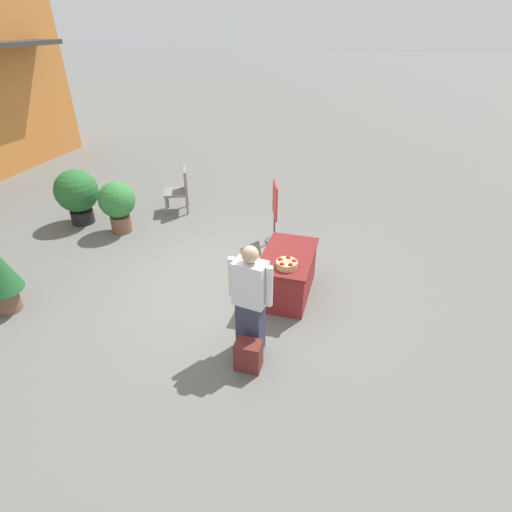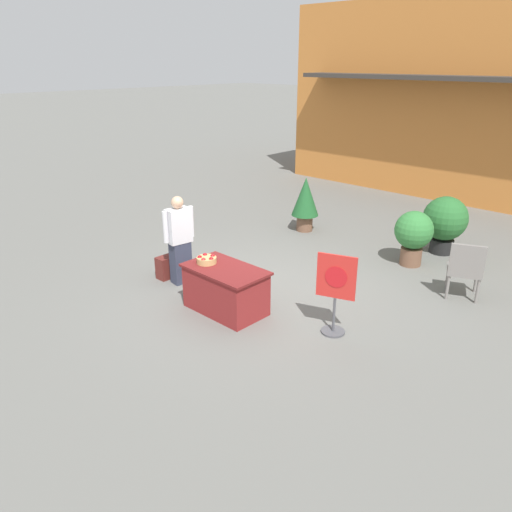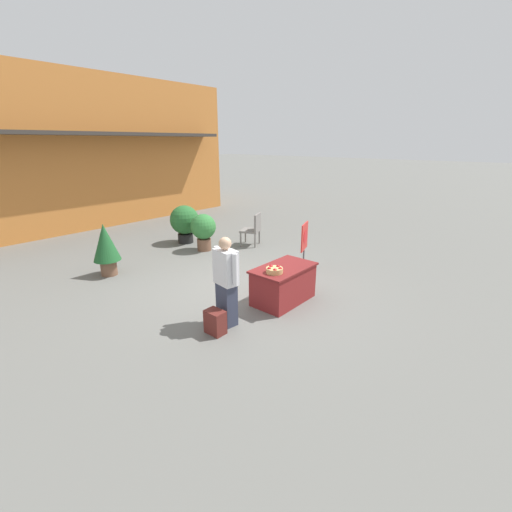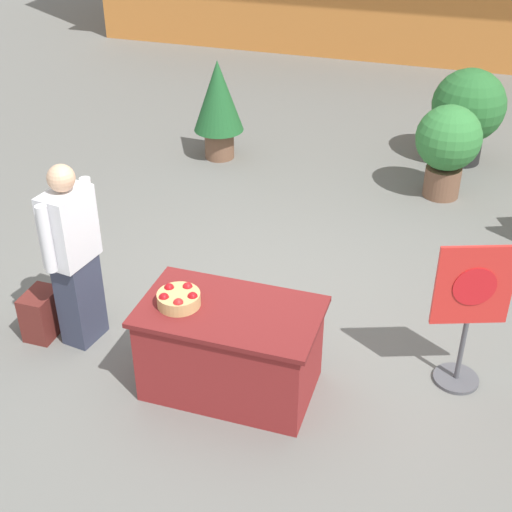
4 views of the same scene
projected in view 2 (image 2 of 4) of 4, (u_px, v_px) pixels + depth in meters
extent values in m
plane|color=slate|center=(262.00, 290.00, 8.89)|extent=(120.00, 120.00, 0.00)
cube|color=#38332D|center=(483.00, 79.00, 12.36)|extent=(10.65, 0.90, 0.12)
cube|color=maroon|center=(226.00, 291.00, 8.04)|extent=(1.27, 0.75, 0.71)
cube|color=maroon|center=(225.00, 269.00, 7.90)|extent=(1.35, 0.80, 0.04)
cylinder|color=tan|center=(207.00, 260.00, 8.08)|extent=(0.32, 0.32, 0.10)
sphere|color=#A30F14|center=(211.00, 259.00, 8.00)|extent=(0.08, 0.08, 0.08)
sphere|color=red|center=(213.00, 256.00, 8.12)|extent=(0.08, 0.08, 0.08)
sphere|color=#A30F14|center=(205.00, 255.00, 8.16)|extent=(0.08, 0.08, 0.08)
sphere|color=#A30F14|center=(200.00, 258.00, 8.07)|extent=(0.08, 0.08, 0.08)
sphere|color=red|center=(203.00, 260.00, 7.97)|extent=(0.08, 0.08, 0.08)
cube|color=#33384C|center=(181.00, 262.00, 9.07)|extent=(0.29, 0.37, 0.78)
cube|color=silver|center=(179.00, 226.00, 8.81)|extent=(0.32, 0.45, 0.62)
sphere|color=tan|center=(177.00, 202.00, 8.65)|extent=(0.22, 0.22, 0.22)
cylinder|color=silver|center=(191.00, 221.00, 8.95)|extent=(0.09, 0.09, 0.57)
cylinder|color=silver|center=(165.00, 227.00, 8.65)|extent=(0.09, 0.09, 0.57)
cube|color=maroon|center=(166.00, 267.00, 9.31)|extent=(0.24, 0.34, 0.42)
cylinder|color=#4C4C51|center=(333.00, 331.00, 7.50)|extent=(0.36, 0.36, 0.03)
cylinder|color=#4C4C51|center=(334.00, 314.00, 7.39)|extent=(0.04, 0.04, 0.55)
cube|color=red|center=(336.00, 277.00, 7.17)|extent=(0.56, 0.23, 0.67)
cylinder|color=red|center=(336.00, 277.00, 7.15)|extent=(0.31, 0.12, 0.33)
cylinder|color=gray|center=(448.00, 277.00, 8.88)|extent=(0.05, 0.05, 0.44)
cylinder|color=gray|center=(476.00, 280.00, 8.73)|extent=(0.05, 0.05, 0.44)
cylinder|color=gray|center=(447.00, 287.00, 8.47)|extent=(0.05, 0.05, 0.44)
cylinder|color=gray|center=(477.00, 291.00, 8.32)|extent=(0.05, 0.05, 0.44)
cube|color=gray|center=(464.00, 271.00, 8.51)|extent=(0.73, 0.73, 0.06)
cube|color=gray|center=(467.00, 260.00, 8.19)|extent=(0.53, 0.28, 0.52)
cylinder|color=black|center=(441.00, 246.00, 10.57)|extent=(0.49, 0.49, 0.30)
sphere|color=#28662D|center=(445.00, 218.00, 10.34)|extent=(0.92, 0.92, 0.92)
cylinder|color=brown|center=(305.00, 223.00, 11.92)|extent=(0.38, 0.38, 0.38)
cone|color=#1E5628|center=(306.00, 197.00, 11.68)|extent=(0.64, 0.64, 0.90)
cylinder|color=brown|center=(411.00, 256.00, 9.92)|extent=(0.42, 0.42, 0.35)
sphere|color=#337A38|center=(414.00, 230.00, 9.72)|extent=(0.75, 0.75, 0.75)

